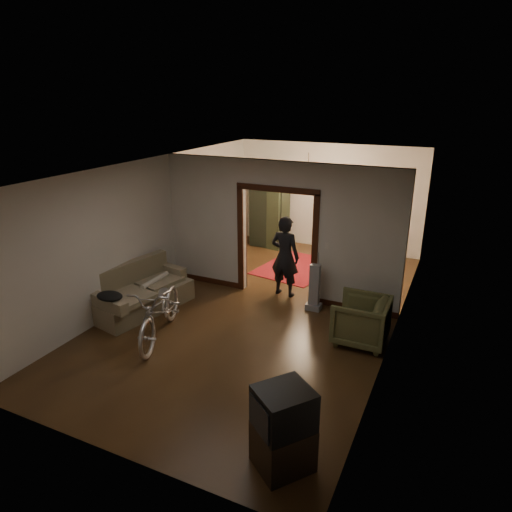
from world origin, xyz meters
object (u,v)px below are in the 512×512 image
Objects in this scene: person at (285,256)px; desk at (355,244)px; sofa at (142,288)px; armchair at (361,320)px; bicycle at (160,310)px; locker at (269,211)px.

desk is (0.81, 2.86, -0.49)m from person.
desk is (3.05, 4.71, -0.09)m from sofa.
sofa is 2.23× the size of armchair.
sofa reaches higher than desk.
desk is at bearing -101.04° from person.
bicycle is 5.46m from locker.
person is 3.29m from locker.
desk is (-1.07, 4.13, -0.04)m from armchair.
bicycle reaches higher than armchair.
sofa is 1.16× the size of person.
bicycle is at bearing 68.36° from person.
desk is at bearing -165.62° from armchair.
person is at bearing -106.48° from desk.
sofa is 5.61m from desk.
sofa is at bearing 125.90° from bicycle.
person is 0.87× the size of locker.
sofa is 1.01× the size of locker.
desk is at bearing 12.33° from locker.
desk is at bearing 68.58° from sofa.
sofa is at bearing -123.60° from desk.
desk is (2.08, 5.42, -0.15)m from bicycle.
locker reaches higher than bicycle.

